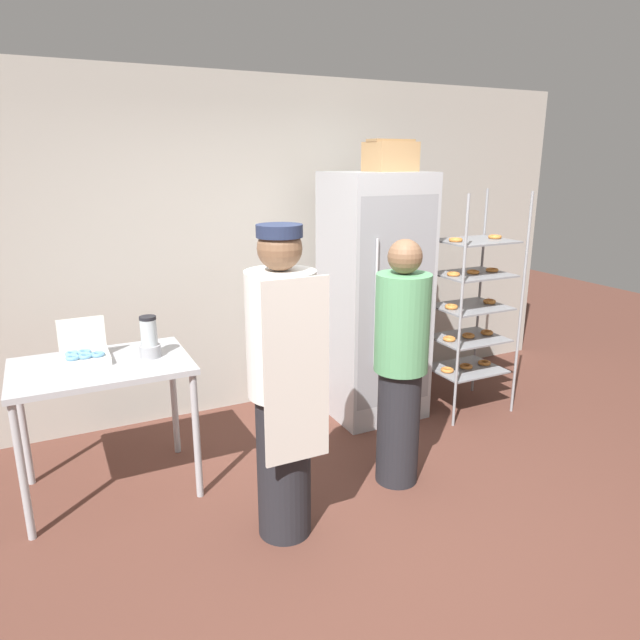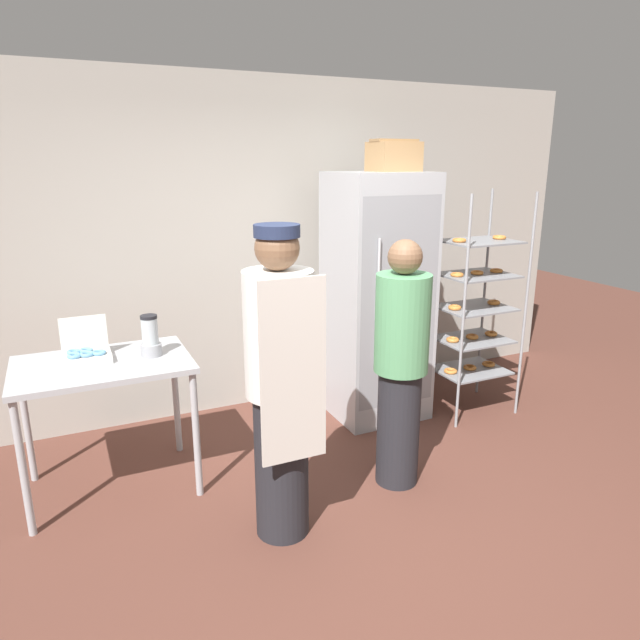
# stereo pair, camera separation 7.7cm
# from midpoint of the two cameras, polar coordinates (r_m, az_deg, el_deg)

# --- Properties ---
(ground_plane) EXTENTS (14.00, 14.00, 0.00)m
(ground_plane) POSITION_cam_midpoint_polar(r_m,az_deg,el_deg) (3.46, 5.41, -21.04)
(ground_plane) COLOR brown
(back_wall) EXTENTS (6.40, 0.12, 2.72)m
(back_wall) POSITION_cam_midpoint_polar(r_m,az_deg,el_deg) (4.82, -7.95, 7.16)
(back_wall) COLOR #ADA89E
(back_wall) RESTS_ON ground_plane
(refrigerator) EXTENTS (0.73, 0.70, 1.98)m
(refrigerator) POSITION_cam_midpoint_polar(r_m,az_deg,el_deg) (4.62, 5.00, 2.21)
(refrigerator) COLOR #ADAFB5
(refrigerator) RESTS_ON ground_plane
(baking_rack) EXTENTS (0.64, 0.52, 1.83)m
(baking_rack) POSITION_cam_midpoint_polar(r_m,az_deg,el_deg) (4.85, 14.38, 1.23)
(baking_rack) COLOR #93969B
(baking_rack) RESTS_ON ground_plane
(prep_counter) EXTENTS (1.05, 0.72, 0.87)m
(prep_counter) POSITION_cam_midpoint_polar(r_m,az_deg,el_deg) (3.78, -21.47, -5.54)
(prep_counter) COLOR #ADAFB5
(prep_counter) RESTS_ON ground_plane
(donut_box) EXTENTS (0.28, 0.22, 0.26)m
(donut_box) POSITION_cam_midpoint_polar(r_m,az_deg,el_deg) (3.78, -23.03, -3.32)
(donut_box) COLOR silver
(donut_box) RESTS_ON prep_counter
(blender_pitcher) EXTENTS (0.13, 0.13, 0.27)m
(blender_pitcher) POSITION_cam_midpoint_polar(r_m,az_deg,el_deg) (3.73, -17.27, -1.83)
(blender_pitcher) COLOR #99999E
(blender_pitcher) RESTS_ON prep_counter
(cardboard_storage_box) EXTENTS (0.35, 0.30, 0.24)m
(cardboard_storage_box) POSITION_cam_midpoint_polar(r_m,az_deg,el_deg) (4.57, 6.55, 15.98)
(cardboard_storage_box) COLOR #A87F51
(cardboard_storage_box) RESTS_ON refrigerator
(person_baker) EXTENTS (0.37, 0.39, 1.76)m
(person_baker) POSITION_cam_midpoint_polar(r_m,az_deg,el_deg) (3.07, -4.47, -6.32)
(person_baker) COLOR #232328
(person_baker) RESTS_ON ground_plane
(person_customer) EXTENTS (0.34, 0.34, 1.61)m
(person_customer) POSITION_cam_midpoint_polar(r_m,az_deg,el_deg) (3.64, 7.47, -4.36)
(person_customer) COLOR #232328
(person_customer) RESTS_ON ground_plane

